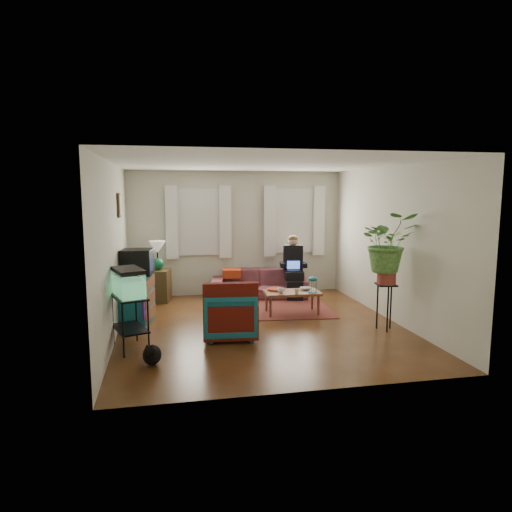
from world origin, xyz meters
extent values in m
cube|color=#4F2B14|center=(0.00, 0.00, 0.00)|extent=(4.50, 5.00, 0.01)
cube|color=white|center=(0.00, 0.00, 2.60)|extent=(4.50, 5.00, 0.01)
cube|color=silver|center=(0.00, 2.50, 1.30)|extent=(4.50, 0.01, 2.60)
cube|color=silver|center=(0.00, -2.50, 1.30)|extent=(4.50, 0.01, 2.60)
cube|color=silver|center=(-2.25, 0.00, 1.30)|extent=(0.01, 5.00, 2.60)
cube|color=silver|center=(2.25, 0.00, 1.30)|extent=(0.01, 5.00, 2.60)
cube|color=white|center=(-0.80, 2.48, 1.55)|extent=(1.08, 0.04, 1.38)
cube|color=white|center=(1.25, 2.48, 1.55)|extent=(1.08, 0.04, 1.38)
cube|color=white|center=(-0.80, 2.40, 1.55)|extent=(1.36, 0.06, 1.50)
cube|color=white|center=(1.25, 2.40, 1.55)|extent=(1.36, 0.06, 1.50)
cube|color=#3D2616|center=(-2.21, 0.85, 1.95)|extent=(0.04, 0.32, 0.40)
cube|color=brown|center=(0.51, 1.04, 0.01)|extent=(2.17, 1.81, 0.01)
imported|color=brown|center=(0.40, 2.05, 0.38)|extent=(2.06, 1.10, 0.76)
cube|color=#3C2416|center=(-1.65, 2.07, 0.32)|extent=(0.52, 0.52, 0.64)
cube|color=#115F69|center=(-1.99, 0.61, 0.40)|extent=(0.58, 0.95, 0.80)
cube|color=black|center=(-1.96, 0.70, 1.01)|extent=(0.55, 0.52, 0.43)
cube|color=black|center=(-2.00, -0.71, 0.38)|extent=(0.57, 0.76, 0.75)
cube|color=#7FD899|center=(-2.00, -0.71, 0.95)|extent=(0.51, 0.69, 0.40)
ellipsoid|color=black|center=(-1.70, -1.36, 0.15)|extent=(0.28, 0.39, 0.31)
imported|color=#105A62|center=(-0.57, -0.44, 0.39)|extent=(0.83, 0.79, 0.79)
cube|color=#9E0A0A|center=(-0.60, -0.74, 0.56)|extent=(0.81, 0.26, 0.65)
cube|color=brown|center=(0.71, 0.65, 0.20)|extent=(1.01, 0.59, 0.41)
imported|color=white|center=(0.48, 0.57, 0.45)|extent=(0.12, 0.12, 0.09)
imported|color=beige|center=(0.74, 0.48, 0.45)|extent=(0.09, 0.09, 0.08)
imported|color=white|center=(0.98, 0.72, 0.43)|extent=(0.20, 0.20, 0.05)
cylinder|color=#B21414|center=(0.45, 0.79, 0.43)|extent=(0.32, 0.32, 0.04)
cube|color=black|center=(1.88, -0.58, 0.37)|extent=(0.36, 0.36, 0.74)
imported|color=#599947|center=(1.88, -0.58, 1.25)|extent=(0.95, 0.86, 0.94)
camera|label=1|loc=(-1.49, -7.04, 2.17)|focal=32.00mm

